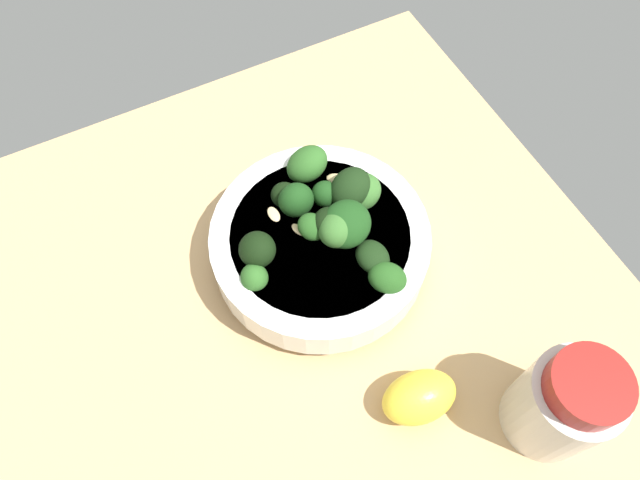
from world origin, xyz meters
The scene contains 4 objects.
ground_plane centered at (0.00, 0.00, -2.15)cm, with size 60.52×60.52×4.30cm, color tan.
bowl_of_broccoli centered at (-3.41, -2.89, 3.82)cm, with size 20.87×20.87×10.23cm.
lemon_wedge centered at (-4.23, 14.05, 2.19)cm, with size 6.68×4.50×4.39cm, color yellow.
bottle_tall centered at (-13.43, 20.22, 5.49)cm, with size 7.49×7.49×11.62cm.
Camera 1 is at (9.31, 21.86, 53.28)cm, focal length 33.32 mm.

